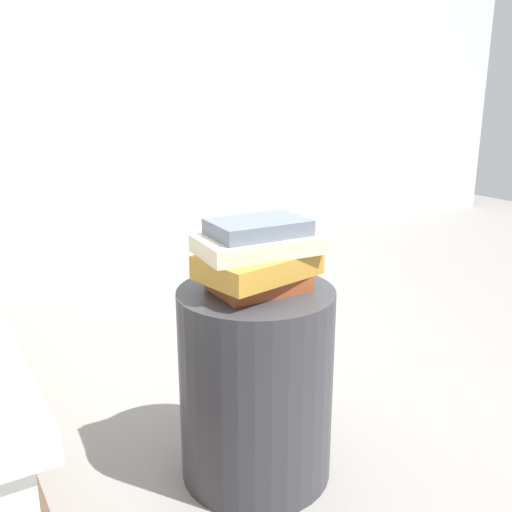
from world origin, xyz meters
The scene contains 7 objects.
ground_plane centered at (0.00, 0.00, 0.00)m, with size 8.00×8.00×0.00m, color gray.
wall_back centered at (0.00, 2.00, 1.30)m, with size 7.00×0.08×2.60m, color silver.
side_table centered at (0.00, 0.00, 0.26)m, with size 0.40×0.40×0.53m, color #333338.
book_rust centered at (0.01, 0.00, 0.55)m, with size 0.22×0.16×0.04m, color #994723.
book_ochre centered at (0.00, -0.01, 0.59)m, with size 0.28×0.19×0.06m, color #B7842D.
book_cream centered at (0.01, 0.00, 0.64)m, with size 0.30×0.18×0.04m, color beige.
book_slate centered at (0.01, 0.01, 0.69)m, with size 0.23×0.16×0.04m, color slate.
Camera 1 is at (-0.76, -1.16, 1.03)m, focal length 41.13 mm.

